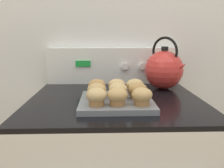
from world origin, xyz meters
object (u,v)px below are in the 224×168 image
(tea_kettle, at_px, (164,69))
(muffin_r0_c2, at_px, (142,96))
(muffin_r0_c1, at_px, (118,96))
(muffin_r2_c2, at_px, (135,86))
(muffin_r1_c0, at_px, (97,91))
(muffin_pan, at_px, (117,102))
(muffin_r1_c1, at_px, (118,91))
(muffin_r2_c0, at_px, (97,86))
(muffin_r2_c1, at_px, (117,86))
(muffin_r0_c0, at_px, (96,97))
(muffin_r1_c2, at_px, (138,91))

(tea_kettle, bearing_deg, muffin_r0_c2, -115.30)
(muffin_r0_c1, distance_m, muffin_r2_c2, 0.19)
(muffin_r0_c2, height_order, muffin_r1_c0, same)
(muffin_pan, xyz_separation_m, muffin_r1_c1, (0.00, 0.00, 0.05))
(tea_kettle, bearing_deg, muffin_r1_c1, -133.27)
(muffin_r0_c2, height_order, muffin_r2_c2, same)
(muffin_r0_c1, xyz_separation_m, muffin_r1_c1, (0.00, 0.09, 0.00))
(muffin_r0_c1, distance_m, muffin_r2_c0, 0.19)
(muffin_r0_c2, xyz_separation_m, muffin_r2_c1, (-0.08, 0.17, 0.00))
(muffin_r0_c1, bearing_deg, muffin_r2_c2, 63.77)
(muffin_r1_c1, bearing_deg, muffin_r2_c1, 90.43)
(muffin_r0_c2, xyz_separation_m, muffin_r2_c2, (-0.00, 0.17, 0.00))
(muffin_r1_c1, distance_m, muffin_r2_c1, 0.08)
(muffin_r1_c0, xyz_separation_m, tea_kettle, (0.34, 0.27, 0.05))
(muffin_r0_c0, relative_size, muffin_r0_c2, 1.00)
(muffin_r1_c1, bearing_deg, muffin_r0_c0, -133.52)
(muffin_r1_c1, bearing_deg, muffin_r1_c0, -178.51)
(muffin_r1_c0, bearing_deg, muffin_r2_c2, 27.13)
(muffin_r1_c2, height_order, muffin_r2_c1, same)
(muffin_r0_c0, xyz_separation_m, muffin_r2_c2, (0.16, 0.17, 0.00))
(muffin_r2_c0, relative_size, tea_kettle, 0.28)
(muffin_r0_c2, bearing_deg, muffin_r0_c0, 179.81)
(muffin_r0_c0, bearing_deg, muffin_r0_c2, -0.19)
(muffin_r0_c1, xyz_separation_m, muffin_r0_c2, (0.09, -0.00, 0.00))
(muffin_pan, relative_size, muffin_r0_c2, 3.82)
(muffin_pan, distance_m, tea_kettle, 0.38)
(muffin_pan, distance_m, muffin_r1_c0, 0.09)
(muffin_r0_c0, height_order, muffin_r1_c1, same)
(muffin_r0_c1, height_order, muffin_r0_c2, same)
(muffin_r2_c0, xyz_separation_m, muffin_r2_c1, (0.09, 0.00, 0.00))
(muffin_r2_c2, bearing_deg, muffin_r2_c0, -179.17)
(muffin_r0_c1, height_order, muffin_r2_c2, same)
(muffin_r1_c0, bearing_deg, muffin_r0_c2, -27.27)
(muffin_r1_c2, distance_m, tea_kettle, 0.32)
(muffin_r0_c0, distance_m, muffin_r0_c1, 0.08)
(muffin_r0_c0, bearing_deg, muffin_pan, 46.50)
(muffin_r0_c2, xyz_separation_m, muffin_r1_c2, (-0.00, 0.09, 0.00))
(muffin_r1_c2, bearing_deg, muffin_r1_c0, -179.44)
(muffin_r0_c1, relative_size, muffin_r0_c2, 1.00)
(muffin_r0_c0, xyz_separation_m, muffin_r0_c1, (0.08, 0.00, 0.00))
(muffin_r0_c1, height_order, muffin_r1_c1, same)
(muffin_pan, relative_size, muffin_r2_c2, 3.82)
(muffin_r0_c1, height_order, muffin_r1_c2, same)
(muffin_r1_c0, relative_size, muffin_r2_c2, 1.00)
(muffin_r1_c1, xyz_separation_m, muffin_r2_c0, (-0.09, 0.08, 0.00))
(muffin_r2_c1, bearing_deg, muffin_r0_c0, -115.97)
(muffin_r1_c0, relative_size, muffin_r1_c1, 1.00)
(muffin_r2_c1, bearing_deg, muffin_r1_c0, -134.85)
(muffin_pan, xyz_separation_m, muffin_r1_c0, (-0.08, 0.00, 0.05))
(muffin_r0_c2, bearing_deg, tea_kettle, 64.70)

